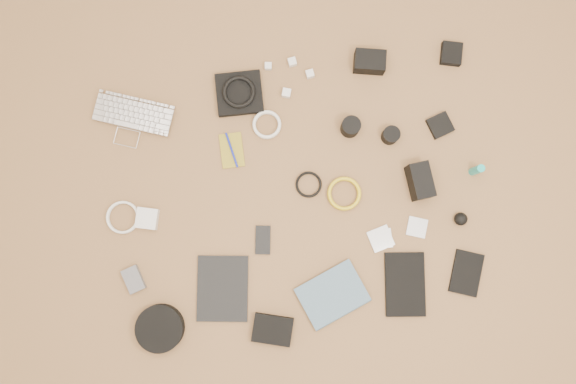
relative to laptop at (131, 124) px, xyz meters
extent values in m
cube|color=olive|center=(0.55, -0.39, -0.03)|extent=(4.00, 4.00, 0.04)
imported|color=#B9B9BE|center=(0.00, 0.00, 0.00)|extent=(0.35, 0.31, 0.02)
cube|color=black|center=(0.43, 0.05, 0.00)|extent=(0.18, 0.17, 0.03)
torus|color=black|center=(0.43, 0.05, 0.03)|extent=(0.13, 0.13, 0.02)
cube|color=silver|center=(0.55, 0.13, 0.00)|extent=(0.03, 0.03, 0.02)
cube|color=silver|center=(0.64, 0.13, 0.00)|extent=(0.03, 0.03, 0.03)
cube|color=silver|center=(0.70, 0.08, 0.00)|extent=(0.03, 0.03, 0.03)
cube|color=silver|center=(0.60, 0.02, 0.00)|extent=(0.04, 0.04, 0.03)
cube|color=black|center=(0.93, 0.08, 0.02)|extent=(0.13, 0.11, 0.07)
cube|color=black|center=(1.25, 0.06, 0.00)|extent=(0.10, 0.11, 0.03)
cube|color=olive|center=(0.36, -0.16, -0.01)|extent=(0.09, 0.14, 0.01)
cylinder|color=#131D9B|center=(0.36, -0.16, 0.00)|extent=(0.03, 0.14, 0.01)
torus|color=silver|center=(0.51, -0.09, -0.01)|extent=(0.14, 0.14, 0.01)
cylinder|color=black|center=(0.82, -0.16, 0.03)|extent=(0.08, 0.08, 0.08)
cylinder|color=black|center=(0.96, -0.21, 0.02)|extent=(0.09, 0.09, 0.06)
cube|color=black|center=(1.16, -0.20, 0.00)|extent=(0.10, 0.10, 0.02)
cube|color=silver|center=(0.01, -0.36, 0.00)|extent=(0.10, 0.10, 0.03)
torus|color=silver|center=(-0.08, -0.34, -0.01)|extent=(0.14, 0.14, 0.01)
torus|color=black|center=(0.62, -0.34, -0.01)|extent=(0.11, 0.11, 0.01)
torus|color=gold|center=(0.75, -0.40, 0.00)|extent=(0.16, 0.16, 0.01)
cube|color=black|center=(1.03, -0.40, 0.04)|extent=(0.08, 0.14, 0.10)
cylinder|color=teal|center=(1.24, -0.40, 0.04)|extent=(0.04, 0.04, 0.10)
cube|color=#57575C|center=(-0.08, -0.58, 0.00)|extent=(0.08, 0.11, 0.03)
cube|color=black|center=(0.24, -0.67, -0.01)|extent=(0.23, 0.27, 0.01)
cube|color=black|center=(0.42, -0.52, -0.01)|extent=(0.08, 0.12, 0.01)
cube|color=silver|center=(0.86, -0.59, -0.01)|extent=(0.08, 0.08, 0.01)
cube|color=silver|center=(0.85, -0.59, -0.01)|extent=(0.10, 0.10, 0.01)
cube|color=silver|center=(1.00, -0.57, -0.01)|extent=(0.09, 0.09, 0.01)
sphere|color=black|center=(1.16, -0.57, 0.01)|extent=(0.06, 0.06, 0.05)
cylinder|color=black|center=(0.00, -0.77, 0.01)|extent=(0.19, 0.19, 0.05)
cube|color=black|center=(0.40, -0.85, 0.01)|extent=(0.17, 0.14, 0.04)
imported|color=#48647A|center=(0.67, -0.84, 0.00)|extent=(0.28, 0.24, 0.02)
cube|color=black|center=(0.91, -0.77, 0.00)|extent=(0.18, 0.26, 0.02)
cube|color=black|center=(1.14, -0.77, -0.01)|extent=(0.16, 0.19, 0.01)
camera|label=1|loc=(0.51, -0.54, 2.10)|focal=35.00mm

